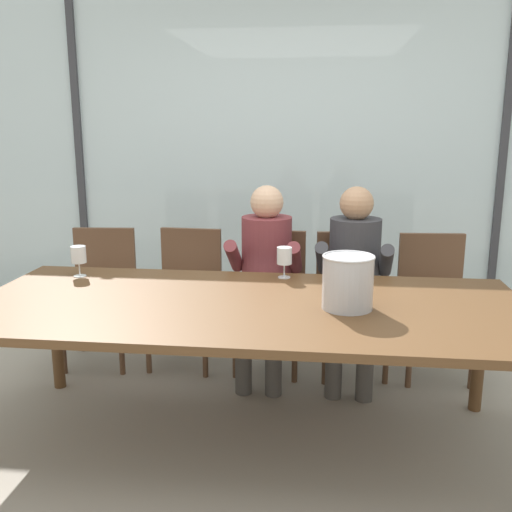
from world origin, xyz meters
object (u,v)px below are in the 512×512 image
Objects in this scene: chair_near_window_right at (433,293)px; person_charcoal_jacket at (354,271)px; chair_near_curtain at (102,284)px; person_maroon_top at (265,268)px; chair_left_of_center at (188,285)px; wine_glass_center_pour at (79,256)px; chair_center at (272,288)px; wine_glass_near_bucket at (284,257)px; ice_bucket_primary at (348,281)px; dining_table at (248,314)px; chair_right_of_center at (350,290)px.

person_charcoal_jacket reaches higher than chair_near_window_right.
chair_near_curtain is 1.14m from person_maroon_top.
wine_glass_center_pour reaches higher than chair_left_of_center.
chair_left_of_center is 1.12m from person_charcoal_jacket.
chair_center is at bearing 31.81° from wine_glass_center_pour.
chair_near_curtain is at bearing 158.98° from wine_glass_near_bucket.
ice_bucket_primary reaches higher than wine_glass_center_pour.
wine_glass_near_bucket is (0.15, -0.37, 0.16)m from person_maroon_top.
chair_left_of_center reaches higher than dining_table.
person_maroon_top reaches higher than chair_near_window_right.
chair_near_curtain and chair_near_window_right have the same top height.
wine_glass_center_pour is (-1.04, -0.64, 0.34)m from chair_center.
chair_near_window_right is at bearing 43.72° from dining_table.
chair_center and chair_near_window_right have the same top height.
chair_near_curtain is 1.16m from chair_center.
wine_glass_near_bucket is (-0.33, 0.51, -0.01)m from ice_bucket_primary.
chair_center is at bearing 176.61° from chair_near_window_right.
wine_glass_center_pour is (-1.15, -0.11, 0.00)m from wine_glass_near_bucket.
chair_right_of_center is 0.75m from wine_glass_near_bucket.
dining_table is at bearing -20.26° from wine_glass_center_pour.
dining_table is 1.17m from chair_left_of_center.
person_charcoal_jacket is (0.52, -0.16, 0.17)m from chair_center.
person_maroon_top is (-0.00, 0.85, 0.01)m from dining_table.
chair_near_window_right is at bearing -3.49° from chair_near_curtain.
ice_bucket_primary is (1.60, -1.00, 0.35)m from chair_near_curtain.
wine_glass_near_bucket is (0.14, 0.48, 0.17)m from dining_table.
ice_bucket_primary is (0.47, -0.03, 0.19)m from dining_table.
person_charcoal_jacket is at bearing -165.81° from chair_near_window_right.
dining_table is 2.20× the size of person_charcoal_jacket.
chair_left_of_center is at bearing 175.59° from person_charcoal_jacket.
chair_near_curtain is 1.00× the size of chair_left_of_center.
dining_table is at bearing -58.84° from chair_left_of_center.
dining_table is 15.35× the size of wine_glass_near_bucket.
dining_table is 1.16m from chair_right_of_center.
ice_bucket_primary is at bearing -101.03° from chair_right_of_center.
chair_right_of_center is (1.67, 0.05, 0.00)m from chair_near_curtain.
chair_near_curtain is at bearing 174.35° from chair_right_of_center.
dining_table is 1.09m from wine_glass_center_pour.
person_charcoal_jacket is at bearing -8.84° from chair_near_curtain.
chair_near_window_right is (2.20, 0.06, 0.00)m from chair_near_curtain.
chair_near_curtain is at bearing 174.94° from person_maroon_top.
wine_glass_near_bucket is at bearing -25.96° from chair_near_curtain.
dining_table is 2.99× the size of chair_center.
wine_glass_center_pour is (0.12, -0.60, 0.34)m from chair_near_curtain.
chair_near_curtain is 1.67m from chair_right_of_center.
wine_glass_near_bucket is at bearing -67.81° from person_maroon_top.
dining_table is 2.20× the size of person_maroon_top.
chair_near_window_right is 3.52× the size of ice_bucket_primary.
person_maroon_top is at bearing 25.61° from wine_glass_center_pour.
chair_near_curtain is 0.74× the size of person_maroon_top.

